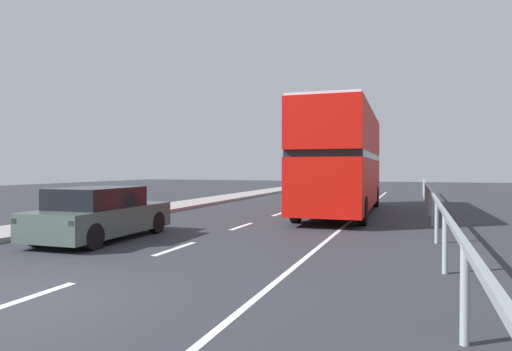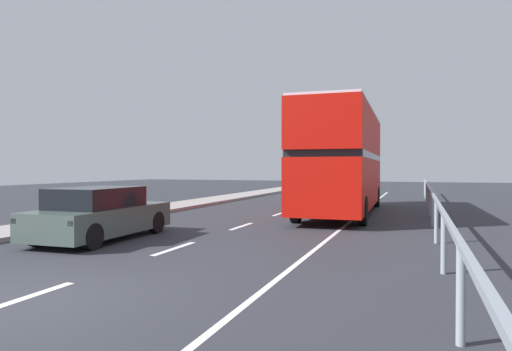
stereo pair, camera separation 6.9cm
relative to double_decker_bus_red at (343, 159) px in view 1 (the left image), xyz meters
The scene contains 5 objects.
ground_plane 14.33m from the double_decker_bus_red, 100.20° to the right, with size 74.69×120.00×0.10m, color #2B2D34.
lane_paint_markings 5.58m from the double_decker_bus_red, 95.67° to the right, with size 3.34×46.00×0.01m.
bridge_side_railing 6.16m from the double_decker_bus_red, 55.00° to the right, with size 0.10×42.00×1.14m.
double_decker_bus_red is the anchor object (origin of this frame).
hatchback_car_near 10.55m from the double_decker_bus_red, 119.29° to the right, with size 1.97×4.36×1.42m.
Camera 1 is at (5.43, -5.07, 1.94)m, focal length 31.27 mm.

